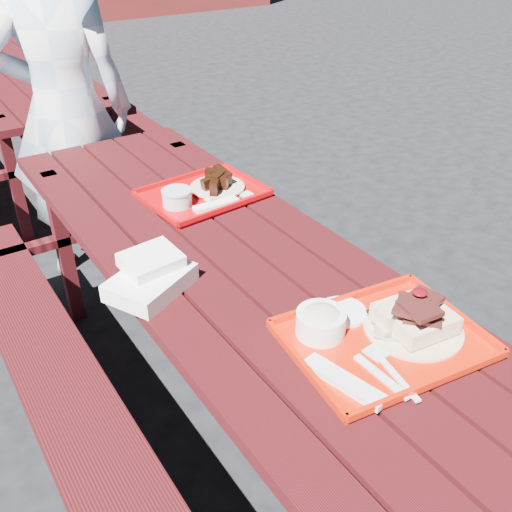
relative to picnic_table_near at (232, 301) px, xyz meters
name	(u,v)px	position (x,y,z in m)	size (l,w,h in m)	color
ground	(235,417)	(0.00, 0.00, -0.56)	(60.00, 60.00, 0.00)	black
picnic_table_near	(232,301)	(0.00, 0.00, 0.00)	(1.41, 2.40, 0.75)	#390B0E
picnic_table_far	(18,98)	(0.00, 2.80, 0.00)	(1.41, 2.40, 0.75)	#390B0E
near_tray	(378,328)	(0.10, -0.57, 0.23)	(0.53, 0.43, 0.15)	red
far_tray	(202,193)	(0.12, 0.40, 0.21)	(0.46, 0.37, 0.07)	#B00308
white_cloth	(151,276)	(-0.29, -0.03, 0.23)	(0.29, 0.26, 0.10)	white
person	(66,112)	(-0.08, 1.36, 0.30)	(0.63, 0.41, 1.73)	#A4BFDB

